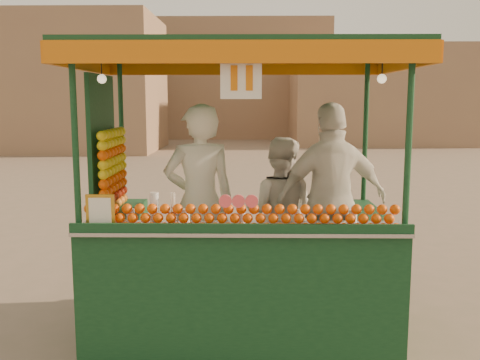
{
  "coord_description": "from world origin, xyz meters",
  "views": [
    {
      "loc": [
        0.16,
        -5.0,
        2.28
      ],
      "look_at": [
        0.08,
        0.14,
        1.52
      ],
      "focal_mm": 40.45,
      "sensor_mm": 36.0,
      "label": 1
    }
  ],
  "objects_px": {
    "vendor_left": "(199,202)",
    "vendor_middle": "(279,213)",
    "vendor_right": "(332,200)",
    "juice_cart": "(234,246)"
  },
  "relations": [
    {
      "from": "vendor_left",
      "to": "vendor_middle",
      "type": "bearing_deg",
      "value": -175.33
    },
    {
      "from": "vendor_left",
      "to": "vendor_right",
      "type": "height_order",
      "value": "vendor_right"
    },
    {
      "from": "juice_cart",
      "to": "vendor_middle",
      "type": "height_order",
      "value": "juice_cart"
    },
    {
      "from": "juice_cart",
      "to": "vendor_left",
      "type": "distance_m",
      "value": 0.57
    },
    {
      "from": "juice_cart",
      "to": "vendor_middle",
      "type": "bearing_deg",
      "value": 48.35
    },
    {
      "from": "juice_cart",
      "to": "vendor_left",
      "type": "bearing_deg",
      "value": 145.22
    },
    {
      "from": "vendor_middle",
      "to": "vendor_right",
      "type": "height_order",
      "value": "vendor_right"
    },
    {
      "from": "juice_cart",
      "to": "vendor_middle",
      "type": "xyz_separation_m",
      "value": [
        0.46,
        0.52,
        0.22
      ]
    },
    {
      "from": "juice_cart",
      "to": "vendor_left",
      "type": "relative_size",
      "value": 1.59
    },
    {
      "from": "vendor_left",
      "to": "vendor_right",
      "type": "relative_size",
      "value": 0.99
    }
  ]
}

